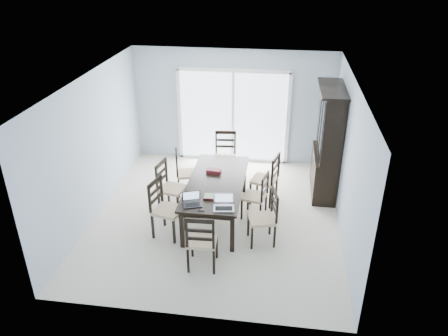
{
  "coord_description": "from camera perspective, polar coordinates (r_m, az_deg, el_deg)",
  "views": [
    {
      "loc": [
        1.1,
        -6.81,
        4.52
      ],
      "look_at": [
        0.14,
        0.0,
        1.03
      ],
      "focal_mm": 35.0,
      "sensor_mm": 36.0,
      "label": 1
    }
  ],
  "objects": [
    {
      "name": "railing",
      "position": [
        12.04,
        2.34,
        7.65
      ],
      "size": [
        4.5,
        0.06,
        1.1
      ],
      "primitive_type": "cube",
      "color": "#99999E",
      "rests_on": "balcony"
    },
    {
      "name": "sliding_door",
      "position": [
        9.97,
        1.19,
        6.77
      ],
      "size": [
        2.52,
        0.05,
        2.18
      ],
      "color": "silver",
      "rests_on": "floor"
    },
    {
      "name": "balcony",
      "position": [
        11.34,
        1.76,
        3.14
      ],
      "size": [
        4.5,
        2.0,
        0.1
      ],
      "primitive_type": "cube",
      "color": "gray",
      "rests_on": "ground"
    },
    {
      "name": "game_box",
      "position": [
        8.15,
        -1.35,
        -0.4
      ],
      "size": [
        0.27,
        0.15,
        0.07
      ],
      "primitive_type": "cube",
      "rotation": [
        0.0,
        0.0,
        -0.06
      ],
      "color": "#50101F",
      "rests_on": "dining_table"
    },
    {
      "name": "back_wall",
      "position": [
        9.92,
        1.21,
        7.97
      ],
      "size": [
        4.5,
        0.02,
        2.6
      ],
      "primitive_type": "cube",
      "color": "#A3B3C3",
      "rests_on": "floor"
    },
    {
      "name": "chair_left_far",
      "position": [
        8.77,
        -5.48,
        0.01
      ],
      "size": [
        0.51,
        0.5,
        1.08
      ],
      "rotation": [
        0.0,
        0.0,
        -1.31
      ],
      "color": "black",
      "rests_on": "floor"
    },
    {
      "name": "laptop_silver",
      "position": [
        7.03,
        -0.03,
        -4.97
      ],
      "size": [
        0.36,
        0.28,
        0.23
      ],
      "rotation": [
        0.0,
        0.0,
        0.14
      ],
      "color": "#BDBDC0",
      "rests_on": "dining_table"
    },
    {
      "name": "laptop_dark",
      "position": [
        7.15,
        -4.16,
        -4.52
      ],
      "size": [
        0.35,
        0.3,
        0.21
      ],
      "rotation": [
        0.0,
        0.0,
        0.34
      ],
      "color": "black",
      "rests_on": "dining_table"
    },
    {
      "name": "chair_right_near",
      "position": [
        7.32,
        5.73,
        -5.69
      ],
      "size": [
        0.52,
        0.51,
        1.12
      ],
      "rotation": [
        0.0,
        0.0,
        1.82
      ],
      "color": "black",
      "rests_on": "floor"
    },
    {
      "name": "hot_tub",
      "position": [
        11.29,
        -3.27,
        5.75
      ],
      "size": [
        2.02,
        1.88,
        0.9
      ],
      "rotation": [
        0.0,
        0.0,
        -0.21
      ],
      "color": "brown",
      "rests_on": "balcony"
    },
    {
      "name": "book_stack",
      "position": [
        7.36,
        -1.76,
        -3.76
      ],
      "size": [
        0.24,
        0.19,
        0.04
      ],
      "rotation": [
        0.0,
        0.0,
        -0.07
      ],
      "color": "maroon",
      "rests_on": "dining_table"
    },
    {
      "name": "wall_right",
      "position": [
        7.63,
        15.89,
        0.83
      ],
      "size": [
        0.02,
        5.0,
        2.6
      ],
      "primitive_type": "cube",
      "color": "#A3B3C3",
      "rests_on": "floor"
    },
    {
      "name": "chair_right_far",
      "position": [
        8.41,
        5.96,
        -0.81
      ],
      "size": [
        0.56,
        0.55,
        1.19
      ],
      "rotation": [
        0.0,
        0.0,
        1.3
      ],
      "color": "black",
      "rests_on": "floor"
    },
    {
      "name": "chair_end_near",
      "position": [
        6.67,
        -2.99,
        -8.93
      ],
      "size": [
        0.46,
        0.47,
        1.17
      ],
      "rotation": [
        0.0,
        0.0,
        0.05
      ],
      "color": "black",
      "rests_on": "floor"
    },
    {
      "name": "ceiling",
      "position": [
        7.17,
        -1.14,
        11.36
      ],
      "size": [
        5.0,
        5.0,
        0.0
      ],
      "primitive_type": "plane",
      "rotation": [
        3.14,
        0.0,
        0.0
      ],
      "color": "white",
      "rests_on": "back_wall"
    },
    {
      "name": "cell_phone",
      "position": [
        7.03,
        -3.0,
        -5.51
      ],
      "size": [
        0.1,
        0.05,
        0.01
      ],
      "primitive_type": "cube",
      "rotation": [
        0.0,
        0.0,
        -0.01
      ],
      "color": "black",
      "rests_on": "dining_table"
    },
    {
      "name": "wall_left",
      "position": [
        8.25,
        -16.7,
        2.74
      ],
      "size": [
        0.02,
        5.0,
        2.6
      ],
      "primitive_type": "cube",
      "color": "#A3B3C3",
      "rests_on": "floor"
    },
    {
      "name": "floor",
      "position": [
        8.25,
        -0.98,
        -6.3
      ],
      "size": [
        5.0,
        5.0,
        0.0
      ],
      "primitive_type": "plane",
      "color": "beige",
      "rests_on": "ground"
    },
    {
      "name": "china_hutch",
      "position": [
        8.82,
        13.38,
        3.14
      ],
      "size": [
        0.5,
        1.38,
        2.2
      ],
      "color": "black",
      "rests_on": "floor"
    },
    {
      "name": "chair_left_mid",
      "position": [
        8.23,
        -7.42,
        -1.75
      ],
      "size": [
        0.52,
        0.51,
        1.15
      ],
      "rotation": [
        0.0,
        0.0,
        -1.78
      ],
      "color": "black",
      "rests_on": "floor"
    },
    {
      "name": "chair_right_mid",
      "position": [
        7.96,
        4.63,
        -3.05
      ],
      "size": [
        0.49,
        0.48,
        1.05
      ],
      "rotation": [
        0.0,
        0.0,
        1.34
      ],
      "color": "black",
      "rests_on": "floor"
    },
    {
      "name": "chair_end_far",
      "position": [
        9.35,
        0.19,
        2.34
      ],
      "size": [
        0.49,
        0.51,
        1.2
      ],
      "rotation": [
        0.0,
        0.0,
        3.25
      ],
      "color": "black",
      "rests_on": "floor"
    },
    {
      "name": "dining_table",
      "position": [
        7.9,
        -1.02,
        -2.22
      ],
      "size": [
        1.0,
        2.2,
        0.75
      ],
      "color": "black",
      "rests_on": "floor"
    },
    {
      "name": "chair_left_near",
      "position": [
        7.53,
        -8.07,
        -4.41
      ],
      "size": [
        0.56,
        0.55,
        1.21
      ],
      "rotation": [
        0.0,
        0.0,
        -1.81
      ],
      "color": "black",
      "rests_on": "floor"
    }
  ]
}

